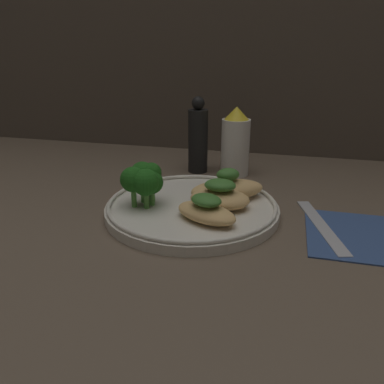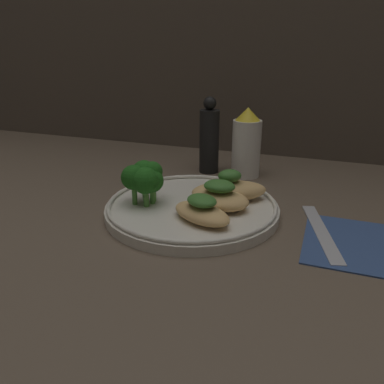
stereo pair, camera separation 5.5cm
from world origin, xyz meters
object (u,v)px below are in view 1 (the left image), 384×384
Objects in this scene: plate at (192,207)px; pepper_grinder at (198,138)px; broccoli_bunch at (144,179)px; sauce_bottle at (235,143)px.

pepper_grinder is (-3.95, 20.20, 5.70)cm from plate.
broccoli_bunch is at bearing -164.24° from plate.
broccoli_bunch is (-6.66, -1.88, 4.44)cm from plate.
broccoli_bunch reaches higher than plate.
plate is at bearing -99.54° from sauce_bottle.
sauce_bottle is 7.36cm from pepper_grinder.
plate is 8.22cm from broccoli_bunch.
sauce_bottle reaches higher than plate.
broccoli_bunch is at bearing -114.48° from sauce_bottle.
sauce_bottle is 0.89× the size of pepper_grinder.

